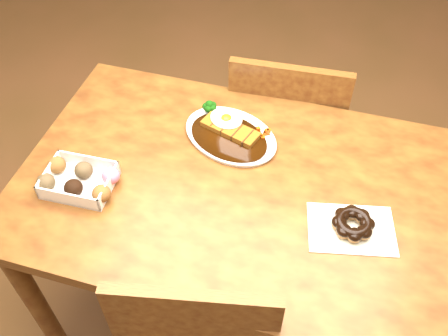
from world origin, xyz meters
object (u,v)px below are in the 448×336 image
(donut_box, at_px, (79,180))
(pon_de_ring, at_px, (353,224))
(chair_far, at_px, (286,130))
(katsu_curry_plate, at_px, (230,133))
(table, at_px, (230,204))

(donut_box, relative_size, pon_de_ring, 0.86)
(chair_far, distance_m, pon_de_ring, 0.72)
(chair_far, distance_m, katsu_curry_plate, 0.48)
(table, height_order, pon_de_ring, pon_de_ring)
(table, bearing_deg, katsu_curry_plate, 105.91)
(chair_far, relative_size, katsu_curry_plate, 2.45)
(chair_far, bearing_deg, katsu_curry_plate, 66.67)
(chair_far, xyz_separation_m, donut_box, (-0.48, -0.66, 0.30))
(katsu_curry_plate, height_order, pon_de_ring, katsu_curry_plate)
(donut_box, bearing_deg, chair_far, 54.37)
(katsu_curry_plate, distance_m, donut_box, 0.46)
(table, height_order, chair_far, chair_far)
(pon_de_ring, bearing_deg, katsu_curry_plate, 148.69)
(donut_box, height_order, pon_de_ring, donut_box)
(table, height_order, katsu_curry_plate, katsu_curry_plate)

